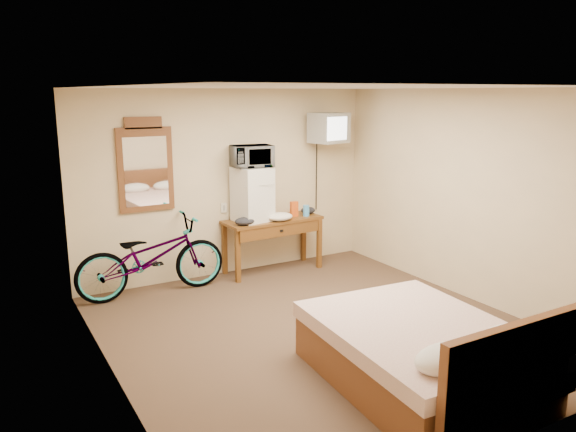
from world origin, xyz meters
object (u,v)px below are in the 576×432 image
Objects in this scene: microwave at (252,156)px; blue_cup at (306,211)px; mini_fridge at (252,194)px; desk at (274,227)px; bicycle at (151,257)px; bed at (425,353)px; crt_television at (329,128)px; wall_mirror at (145,166)px.

microwave is 3.37× the size of blue_cup.
mini_fridge is 0.51m from microwave.
desk is at bearing -11.06° from mini_fridge.
bed is (1.35, -3.33, -0.19)m from bicycle.
crt_television reaches higher than mini_fridge.
microwave is 0.26× the size of bed.
mini_fridge is at bearing -116.09° from microwave.
blue_cup is 0.08× the size of bed.
microwave reaches higher than mini_fridge.
microwave reaches higher than bed.
crt_television is at bearing 1.39° from desk.
mini_fridge is at bearing 171.39° from blue_cup.
desk is at bearing -87.38° from bicycle.
mini_fridge reaches higher than bicycle.
blue_cup is at bearing 75.23° from bed.
desk is 1.90× the size of mini_fridge.
bed is (1.27, -3.65, -1.26)m from wall_mirror.
bicycle is (-1.74, -0.05, -0.15)m from desk.
microwave is 3.69m from bed.
crt_television is (0.42, 0.08, 1.13)m from blue_cup.
microwave is 1.84m from bicycle.
mini_fridge is 0.62× the size of wall_mirror.
wall_mirror is at bearing 171.15° from blue_cup.
bicycle is (-0.08, -0.32, -1.07)m from wall_mirror.
crt_television is at bearing 5.85° from microwave.
desk is at bearing 172.89° from blue_cup.
desk is 0.76× the size of bicycle.
desk is at bearing 83.39° from bed.
desk is 1.04m from microwave.
microwave reaches higher than desk.
bed is (-1.29, -3.40, -1.66)m from crt_television.
blue_cup reaches higher than bed.
bicycle is (-2.22, 0.01, -0.34)m from blue_cup.
bicycle is at bearing -168.15° from microwave.
desk is 1.92m from wall_mirror.
blue_cup is at bearing -7.11° from desk.
wall_mirror is (-2.14, 0.33, 0.73)m from blue_cup.
blue_cup is at bearing -8.61° from mini_fridge.
crt_television reaches higher than blue_cup.
crt_television is (1.19, -0.04, 0.84)m from mini_fridge.
bicycle is at bearing -175.73° from mini_fridge.
microwave is 0.45× the size of wall_mirror.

